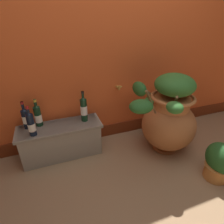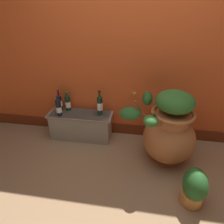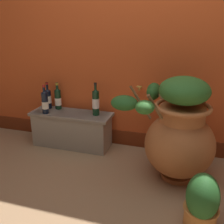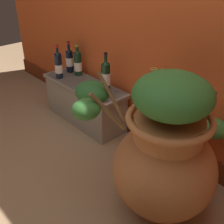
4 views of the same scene
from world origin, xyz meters
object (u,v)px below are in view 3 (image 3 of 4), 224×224
object	(u,v)px
terracotta_urn	(179,133)
wine_bottle_back	(45,102)
potted_shrub	(202,202)
wine_bottle_right	(58,98)
wine_bottle_middle	(48,98)
wine_bottle_left	(96,101)

from	to	relation	value
terracotta_urn	wine_bottle_back	size ratio (longest dim) A/B	3.11
terracotta_urn	potted_shrub	bearing A→B (deg)	-70.02
wine_bottle_right	wine_bottle_back	size ratio (longest dim) A/B	0.96
terracotta_urn	potted_shrub	size ratio (longest dim) A/B	2.43
wine_bottle_middle	potted_shrub	distance (m)	1.95
wine_bottle_right	potted_shrub	distance (m)	1.85
potted_shrub	wine_bottle_left	bearing A→B (deg)	140.27
wine_bottle_middle	wine_bottle_left	bearing A→B (deg)	-5.23
wine_bottle_middle	wine_bottle_right	size ratio (longest dim) A/B	1.00
wine_bottle_left	potted_shrub	bearing A→B (deg)	-39.73
wine_bottle_right	potted_shrub	xyz separation A→B (m)	(1.55, -0.96, -0.31)
wine_bottle_left	potted_shrub	world-z (taller)	wine_bottle_left
wine_bottle_left	wine_bottle_back	bearing A→B (deg)	-168.74
terracotta_urn	potted_shrub	xyz separation A→B (m)	(0.21, -0.57, -0.23)
wine_bottle_left	wine_bottle_back	distance (m)	0.55
wine_bottle_back	wine_bottle_left	bearing A→B (deg)	11.26
potted_shrub	terracotta_urn	bearing A→B (deg)	109.98
potted_shrub	wine_bottle_middle	bearing A→B (deg)	150.38
terracotta_urn	wine_bottle_left	bearing A→B (deg)	159.38
wine_bottle_left	wine_bottle_middle	bearing A→B (deg)	174.77
wine_bottle_left	wine_bottle_middle	size ratio (longest dim) A/B	1.16
terracotta_urn	wine_bottle_middle	bearing A→B (deg)	165.37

